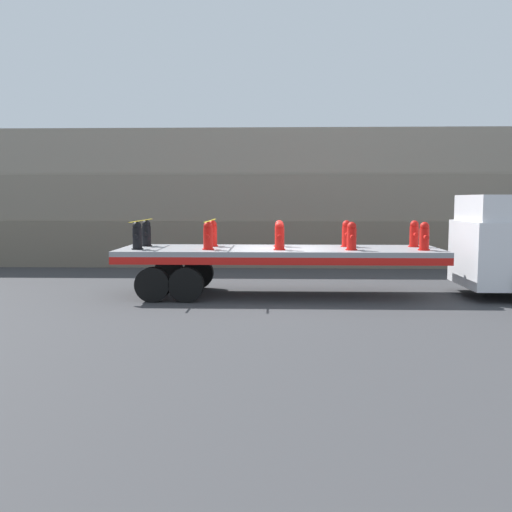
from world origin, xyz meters
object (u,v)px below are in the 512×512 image
truck_cab (504,245)px  fire_hydrant_red_far_4 (414,234)px  fire_hydrant_red_near_1 (208,236)px  fire_hydrant_red_near_3 (352,236)px  flatbed_trailer (256,257)px  fire_hydrant_red_far_2 (279,234)px  fire_hydrant_red_far_3 (346,234)px  fire_hydrant_red_far_1 (213,234)px  fire_hydrant_red_near_4 (424,237)px  fire_hydrant_black_near_0 (137,236)px  fire_hydrant_black_far_0 (146,234)px  fire_hydrant_red_near_2 (280,236)px

truck_cab → fire_hydrant_red_far_4: truck_cab is taller
fire_hydrant_red_near_1 → fire_hydrant_red_near_3: size_ratio=1.00×
flatbed_trailer → fire_hydrant_red_far_2: size_ratio=11.71×
truck_cab → fire_hydrant_red_far_3: 4.42m
flatbed_trailer → fire_hydrant_red_far_1: fire_hydrant_red_far_1 is taller
flatbed_trailer → fire_hydrant_red_far_3: bearing=12.2°
fire_hydrant_red_near_1 → fire_hydrant_red_near_4: 5.95m
fire_hydrant_red_far_3 → fire_hydrant_black_near_0: bearing=-169.1°
fire_hydrant_black_near_0 → fire_hydrant_red_far_4: (7.93, 1.14, 0.00)m
fire_hydrant_black_near_0 → fire_hydrant_red_near_1: (1.98, 0.00, 0.00)m
flatbed_trailer → fire_hydrant_red_far_3: (2.65, 0.57, 0.64)m
flatbed_trailer → fire_hydrant_red_far_3: 2.79m
fire_hydrant_black_near_0 → fire_hydrant_black_far_0: bearing=90.0°
fire_hydrant_red_near_3 → truck_cab: bearing=7.4°
flatbed_trailer → fire_hydrant_red_near_3: (2.65, -0.57, 0.64)m
truck_cab → fire_hydrant_red_far_4: bearing=166.6°
truck_cab → fire_hydrant_red_far_2: truck_cab is taller
fire_hydrant_red_near_1 → fire_hydrant_black_near_0: bearing=180.0°
fire_hydrant_red_far_4 → fire_hydrant_black_far_0: bearing=180.0°
truck_cab → fire_hydrant_red_far_1: (-8.34, 0.57, 0.28)m
fire_hydrant_black_far_0 → fire_hydrant_red_far_2: bearing=0.0°
fire_hydrant_red_far_3 → fire_hydrant_red_near_1: bearing=-163.9°
fire_hydrant_black_far_0 → fire_hydrant_red_near_2: size_ratio=1.00×
fire_hydrant_red_near_1 → fire_hydrant_red_far_2: same height
flatbed_trailer → fire_hydrant_red_near_3: 2.79m
flatbed_trailer → fire_hydrant_red_far_3: fire_hydrant_red_far_3 is taller
fire_hydrant_red_near_1 → fire_hydrant_red_far_2: 2.29m
fire_hydrant_red_far_2 → fire_hydrant_red_near_4: bearing=-16.1°
truck_cab → fire_hydrant_black_near_0: (-10.32, -0.57, 0.28)m
fire_hydrant_red_near_1 → fire_hydrant_red_far_3: same height
fire_hydrant_red_near_2 → fire_hydrant_red_far_3: size_ratio=1.00×
fire_hydrant_black_far_0 → fire_hydrant_red_far_4: bearing=0.0°
truck_cab → fire_hydrant_red_near_4: size_ratio=3.70×
fire_hydrant_black_far_0 → fire_hydrant_red_near_4: (7.93, -1.14, 0.00)m
fire_hydrant_black_far_0 → fire_hydrant_red_near_2: same height
fire_hydrant_red_near_2 → fire_hydrant_red_near_4: (3.97, 0.00, 0.00)m
fire_hydrant_red_far_3 → truck_cab: bearing=-7.4°
fire_hydrant_red_far_2 → flatbed_trailer: bearing=-139.5°
fire_hydrant_black_far_0 → fire_hydrant_red_far_4: 7.93m
flatbed_trailer → fire_hydrant_red_far_4: fire_hydrant_red_far_4 is taller
fire_hydrant_black_near_0 → fire_hydrant_red_far_1: same height
truck_cab → fire_hydrant_black_far_0: bearing=176.8°
fire_hydrant_red_near_3 → fire_hydrant_red_near_1: bearing=180.0°
fire_hydrant_red_near_1 → fire_hydrant_red_near_3: (3.97, 0.00, 0.00)m
fire_hydrant_red_near_1 → fire_hydrant_red_far_1: 1.14m
truck_cab → fire_hydrant_red_far_2: 6.39m
fire_hydrant_red_far_1 → fire_hydrant_red_near_3: bearing=-16.1°
fire_hydrant_red_near_1 → fire_hydrant_red_near_3: 3.97m
truck_cab → fire_hydrant_black_far_0: truck_cab is taller
fire_hydrant_red_far_1 → fire_hydrant_red_far_4: bearing=0.0°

